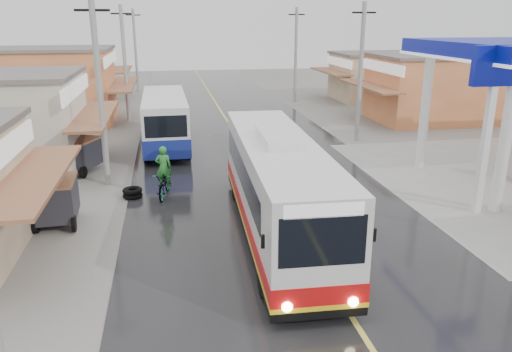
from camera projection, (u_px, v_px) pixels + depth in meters
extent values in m
plane|color=slate|center=(318.00, 264.00, 15.06)|extent=(120.00, 120.00, 0.00)
cube|color=black|center=(243.00, 145.00, 29.13)|extent=(12.00, 90.00, 0.02)
cube|color=#D8CC4C|center=(243.00, 145.00, 29.13)|extent=(0.15, 90.00, 0.01)
cylinder|color=white|center=(425.00, 113.00, 24.02)|extent=(0.44, 0.44, 5.50)
cylinder|color=white|center=(505.00, 141.00, 18.39)|extent=(0.44, 0.44, 5.50)
cube|color=white|center=(486.00, 136.00, 18.18)|extent=(0.25, 0.25, 6.00)
cube|color=#0A1391|center=(496.00, 66.00, 17.43)|extent=(1.80, 0.30, 1.40)
cube|color=silver|center=(278.00, 181.00, 16.57)|extent=(2.75, 11.28, 2.75)
cube|color=black|center=(277.00, 222.00, 17.02)|extent=(2.77, 11.30, 0.28)
cube|color=red|center=(277.00, 210.00, 16.87)|extent=(2.79, 11.32, 0.51)
cube|color=yellow|center=(277.00, 218.00, 16.97)|extent=(2.81, 11.33, 0.13)
cube|color=black|center=(275.00, 169.00, 16.92)|extent=(2.71, 8.95, 0.93)
cube|color=black|center=(322.00, 241.00, 11.21)|extent=(2.04, 0.20, 1.21)
cube|color=black|center=(255.00, 133.00, 21.69)|extent=(2.04, 0.20, 1.03)
cube|color=white|center=(324.00, 210.00, 10.99)|extent=(1.84, 0.19, 0.33)
cube|color=silver|center=(278.00, 137.00, 16.11)|extent=(1.22, 2.84, 0.28)
cylinder|color=black|center=(266.00, 278.00, 13.15)|extent=(0.37, 1.04, 1.03)
cylinder|color=black|center=(340.00, 273.00, 13.42)|extent=(0.37, 1.04, 1.03)
cylinder|color=black|center=(237.00, 188.00, 20.20)|extent=(0.37, 1.04, 1.03)
cylinder|color=black|center=(286.00, 185.00, 20.47)|extent=(0.37, 1.04, 1.03)
sphere|color=#FFF2CC|center=(287.00, 307.00, 11.52)|extent=(0.27, 0.27, 0.26)
sphere|color=#FFF2CC|center=(353.00, 302.00, 11.73)|extent=(0.27, 0.27, 0.26)
cube|color=black|center=(263.00, 241.00, 11.29)|extent=(0.08, 0.08, 0.33)
cube|color=black|center=(374.00, 235.00, 11.64)|extent=(0.08, 0.08, 0.33)
cube|color=silver|center=(165.00, 117.00, 28.39)|extent=(2.42, 8.82, 2.44)
cube|color=navy|center=(166.00, 131.00, 28.64)|extent=(2.46, 8.86, 0.98)
cube|color=black|center=(165.00, 111.00, 28.29)|extent=(2.45, 7.35, 0.88)
cube|color=black|center=(166.00, 126.00, 24.21)|extent=(2.05, 0.14, 1.08)
cylinder|color=black|center=(146.00, 152.00, 25.64)|extent=(0.30, 0.98, 0.98)
cylinder|color=black|center=(188.00, 150.00, 26.01)|extent=(0.30, 0.98, 0.98)
cylinder|color=black|center=(149.00, 127.00, 31.51)|extent=(0.30, 0.98, 0.98)
cylinder|color=black|center=(182.00, 126.00, 31.88)|extent=(0.30, 0.98, 0.98)
imported|color=black|center=(165.00, 184.00, 20.62)|extent=(1.08, 2.15, 1.08)
imported|color=#2B8231|center=(164.00, 168.00, 20.16)|extent=(0.72, 0.54, 1.80)
cube|color=#26262D|center=(57.00, 199.00, 17.76)|extent=(1.38, 2.03, 1.28)
cube|color=brown|center=(55.00, 181.00, 17.56)|extent=(1.44, 2.08, 0.10)
cylinder|color=black|center=(35.00, 225.00, 17.17)|extent=(0.21, 0.60, 0.59)
cylinder|color=black|center=(42.00, 211.00, 18.44)|extent=(0.21, 0.60, 0.59)
cylinder|color=black|center=(74.00, 224.00, 17.27)|extent=(0.15, 0.59, 0.59)
cube|color=#26262D|center=(81.00, 154.00, 23.81)|extent=(1.87, 2.23, 1.23)
cube|color=brown|center=(79.00, 140.00, 23.61)|extent=(1.94, 2.29, 0.09)
cylinder|color=black|center=(62.00, 169.00, 23.52)|extent=(0.38, 0.59, 0.57)
cylinder|color=black|center=(77.00, 162.00, 24.75)|extent=(0.38, 0.59, 0.57)
cylinder|color=black|center=(83.00, 172.00, 23.08)|extent=(0.33, 0.57, 0.57)
torus|color=black|center=(133.00, 195.00, 20.61)|extent=(0.81, 0.81, 0.21)
torus|color=black|center=(132.00, 191.00, 20.55)|extent=(0.81, 0.81, 0.21)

